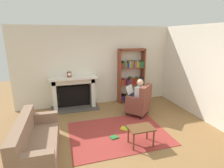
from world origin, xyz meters
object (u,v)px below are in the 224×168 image
at_px(mantel_clock, 69,74).
at_px(bookshelf, 131,77).
at_px(fireplace, 74,91).
at_px(sofa_floral, 36,144).
at_px(side_table, 141,130).
at_px(armchair_reading, 140,102).
at_px(seated_reader, 136,95).

distance_m(mantel_clock, bookshelf, 2.21).
bearing_deg(fireplace, bookshelf, 0.93).
relative_size(sofa_floral, side_table, 3.07).
height_order(bookshelf, side_table, bookshelf).
distance_m(bookshelf, sofa_floral, 3.95).
relative_size(mantel_clock, sofa_floral, 0.10).
xyz_separation_m(fireplace, sofa_floral, (-0.96, -2.44, -0.26)).
bearing_deg(mantel_clock, bookshelf, 3.56).
bearing_deg(side_table, armchair_reading, 66.13).
xyz_separation_m(armchair_reading, sofa_floral, (-2.83, -1.28, -0.10)).
height_order(mantel_clock, seated_reader, mantel_clock).
xyz_separation_m(fireplace, bookshelf, (2.06, 0.03, 0.34)).
xyz_separation_m(mantel_clock, bookshelf, (2.19, 0.14, -0.26)).
bearing_deg(bookshelf, sofa_floral, -140.73).
distance_m(mantel_clock, sofa_floral, 2.63).
bearing_deg(armchair_reading, seated_reader, -90.00).
height_order(armchair_reading, seated_reader, seated_reader).
bearing_deg(seated_reader, sofa_floral, -16.04).
height_order(bookshelf, sofa_floral, bookshelf).
distance_m(seated_reader, sofa_floral, 3.09).
distance_m(armchair_reading, side_table, 1.58).
bearing_deg(fireplace, armchair_reading, -31.75).
xyz_separation_m(bookshelf, sofa_floral, (-3.02, -2.47, -0.60)).
bearing_deg(seated_reader, armchair_reading, 90.00).
xyz_separation_m(fireplace, seated_reader, (1.79, -1.07, 0.04)).
bearing_deg(bookshelf, armchair_reading, -99.06).
distance_m(armchair_reading, seated_reader, 0.23).
height_order(sofa_floral, side_table, sofa_floral).
height_order(fireplace, bookshelf, bookshelf).
distance_m(sofa_floral, side_table, 2.20).
bearing_deg(mantel_clock, armchair_reading, -27.88).
relative_size(seated_reader, side_table, 2.04).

